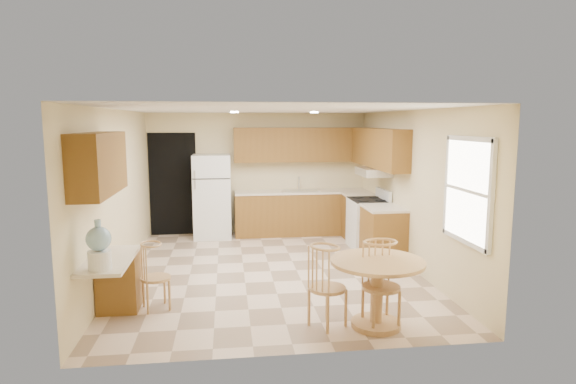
{
  "coord_description": "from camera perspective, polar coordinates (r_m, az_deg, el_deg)",
  "views": [
    {
      "loc": [
        -0.65,
        -7.25,
        2.32
      ],
      "look_at": [
        0.32,
        0.3,
        1.21
      ],
      "focal_mm": 30.0,
      "sensor_mm": 36.0,
      "label": 1
    }
  ],
  "objects": [
    {
      "name": "chair_desk",
      "position": [
        6.17,
        -15.54,
        -9.03
      ],
      "size": [
        0.37,
        0.48,
        0.84
      ],
      "rotation": [
        0.0,
        0.0,
        -1.23
      ],
      "color": "tan",
      "rests_on": "floor"
    },
    {
      "name": "upper_cab_left",
      "position": [
        5.85,
        -21.51,
        3.14
      ],
      "size": [
        0.33,
        1.4,
        0.7
      ],
      "primitive_type": "cube",
      "color": "brown",
      "rests_on": "wall_left"
    },
    {
      "name": "desk_top",
      "position": [
        5.93,
        -20.37,
        -7.57
      ],
      "size": [
        0.5,
        1.2,
        0.04
      ],
      "primitive_type": "cube",
      "color": "beige",
      "rests_on": "desk_pedestal"
    },
    {
      "name": "sink",
      "position": [
        9.92,
        1.47,
        0.16
      ],
      "size": [
        0.78,
        0.44,
        0.01
      ],
      "primitive_type": "cube",
      "color": "silver",
      "rests_on": "counter_back"
    },
    {
      "name": "window",
      "position": [
        6.18,
        20.56,
        0.17
      ],
      "size": [
        0.06,
        1.12,
        1.3
      ],
      "color": "white",
      "rests_on": "wall_right"
    },
    {
      "name": "counter_right_b",
      "position": [
        8.21,
        11.3,
        -1.87
      ],
      "size": [
        0.63,
        0.8,
        0.04
      ],
      "primitive_type": "cube",
      "color": "beige",
      "rests_on": "base_cab_right_b"
    },
    {
      "name": "upper_cab_right",
      "position": [
        8.91,
        10.64,
        5.16
      ],
      "size": [
        0.33,
        2.42,
        0.7
      ],
      "primitive_type": "cube",
      "color": "brown",
      "rests_on": "wall_right"
    },
    {
      "name": "stove",
      "position": [
        9.01,
        9.49,
        -3.64
      ],
      "size": [
        0.65,
        0.76,
        1.09
      ],
      "color": "white",
      "rests_on": "floor"
    },
    {
      "name": "doorway",
      "position": [
        10.13,
        -13.48,
        0.89
      ],
      "size": [
        0.9,
        0.02,
        2.1
      ],
      "primitive_type": "cube",
      "color": "black",
      "rests_on": "floor"
    },
    {
      "name": "counter_back",
      "position": [
        9.92,
        1.62,
        0.04
      ],
      "size": [
        2.75,
        0.63,
        0.04
      ],
      "primitive_type": "cube",
      "color": "beige",
      "rests_on": "base_cab_back"
    },
    {
      "name": "desk_pedestal",
      "position": [
        6.39,
        -19.42,
        -10.02
      ],
      "size": [
        0.48,
        0.42,
        0.72
      ],
      "primitive_type": "cube",
      "color": "brown",
      "rests_on": "floor"
    },
    {
      "name": "chair_table_a",
      "position": [
        5.46,
        4.93,
        -10.37
      ],
      "size": [
        0.42,
        0.53,
        0.94
      ],
      "rotation": [
        0.0,
        0.0,
        -0.98
      ],
      "color": "tan",
      "rests_on": "floor"
    },
    {
      "name": "wall_front",
      "position": [
        4.67,
        0.9,
        -4.91
      ],
      "size": [
        4.5,
        0.02,
        2.5
      ],
      "primitive_type": "cube",
      "color": "beige",
      "rests_on": "floor"
    },
    {
      "name": "base_cab_right_b",
      "position": [
        8.3,
        11.21,
        -4.96
      ],
      "size": [
        0.6,
        0.8,
        0.87
      ],
      "primitive_type": "cube",
      "color": "brown",
      "rests_on": "floor"
    },
    {
      "name": "ceiling",
      "position": [
        7.28,
        -2.21,
        9.74
      ],
      "size": [
        4.5,
        5.5,
        0.02
      ],
      "primitive_type": "cube",
      "color": "white",
      "rests_on": "wall_back"
    },
    {
      "name": "base_cab_right_a",
      "position": [
        9.66,
        8.48,
        -3.02
      ],
      "size": [
        0.6,
        0.59,
        0.87
      ],
      "primitive_type": "cube",
      "color": "brown",
      "rests_on": "floor"
    },
    {
      "name": "refrigerator",
      "position": [
        9.77,
        -8.97,
        -0.51
      ],
      "size": [
        0.74,
        0.72,
        1.67
      ],
      "color": "white",
      "rests_on": "floor"
    },
    {
      "name": "base_cab_back",
      "position": [
        10.0,
        1.61,
        -2.54
      ],
      "size": [
        2.75,
        0.6,
        0.87
      ],
      "primitive_type": "cube",
      "color": "brown",
      "rests_on": "floor"
    },
    {
      "name": "range_hood",
      "position": [
        8.88,
        10.1,
        2.38
      ],
      "size": [
        0.5,
        0.76,
        0.14
      ],
      "primitive_type": "cube",
      "color": "silver",
      "rests_on": "upper_cab_right"
    },
    {
      "name": "dining_table",
      "position": [
        5.62,
        10.5,
        -10.58
      ],
      "size": [
        1.06,
        1.06,
        0.78
      ],
      "rotation": [
        0.0,
        0.0,
        -0.22
      ],
      "color": "tan",
      "rests_on": "floor"
    },
    {
      "name": "wall_left",
      "position": [
        7.5,
        -19.53,
        -0.35
      ],
      "size": [
        0.02,
        5.5,
        2.5
      ],
      "primitive_type": "cube",
      "color": "beige",
      "rests_on": "floor"
    },
    {
      "name": "can_light_a",
      "position": [
        8.45,
        -6.37,
        9.4
      ],
      "size": [
        0.14,
        0.14,
        0.02
      ],
      "primitive_type": "cylinder",
      "color": "white",
      "rests_on": "ceiling"
    },
    {
      "name": "wall_right",
      "position": [
        7.88,
        14.36,
        0.27
      ],
      "size": [
        0.02,
        5.5,
        2.5
      ],
      "primitive_type": "cube",
      "color": "beige",
      "rests_on": "floor"
    },
    {
      "name": "water_crock",
      "position": [
        5.46,
        -21.49,
        -6.11
      ],
      "size": [
        0.26,
        0.26,
        0.54
      ],
      "color": "white",
      "rests_on": "desk_top"
    },
    {
      "name": "wall_back",
      "position": [
        10.08,
        -3.56,
        2.22
      ],
      "size": [
        4.5,
        0.02,
        2.5
      ],
      "primitive_type": "cube",
      "color": "beige",
      "rests_on": "floor"
    },
    {
      "name": "floor",
      "position": [
        7.64,
        -2.1,
        -9.35
      ],
      "size": [
        5.5,
        5.5,
        0.0
      ],
      "primitive_type": "plane",
      "color": "beige",
      "rests_on": "ground"
    },
    {
      "name": "chair_table_b",
      "position": [
        5.52,
        11.32,
        -10.04
      ],
      "size": [
        0.43,
        0.43,
        0.98
      ],
      "rotation": [
        0.0,
        0.0,
        3.25
      ],
      "color": "tan",
      "rests_on": "floor"
    },
    {
      "name": "upper_cab_back",
      "position": [
        9.97,
        1.52,
        5.62
      ],
      "size": [
        2.75,
        0.33,
        0.7
      ],
      "primitive_type": "cube",
      "color": "brown",
      "rests_on": "wall_back"
    },
    {
      "name": "can_light_b",
      "position": [
        8.59,
        3.13,
        9.42
      ],
      "size": [
        0.14,
        0.14,
        0.02
      ],
      "primitive_type": "cylinder",
      "color": "white",
      "rests_on": "ceiling"
    },
    {
      "name": "counter_right_a",
      "position": [
        9.58,
        8.54,
        -0.35
      ],
      "size": [
        0.63,
        0.59,
        0.04
      ],
      "primitive_type": "cube",
      "color": "beige",
      "rests_on": "base_cab_right_a"
    }
  ]
}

